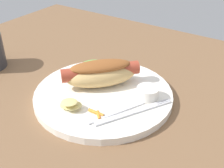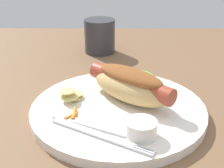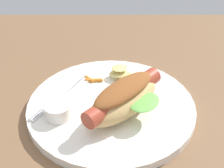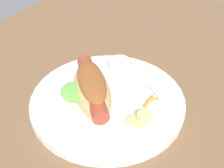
{
  "view_description": "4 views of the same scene",
  "coord_description": "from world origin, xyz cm",
  "px_view_note": "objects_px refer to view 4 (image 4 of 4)",
  "views": [
    {
      "loc": [
        28.99,
        -44.47,
        36.24
      ],
      "look_at": [
        -0.05,
        -1.07,
        3.64
      ],
      "focal_mm": 45.77,
      "sensor_mm": 36.0,
      "label": 1
    },
    {
      "loc": [
        44.53,
        -2.65,
        27.39
      ],
      "look_at": [
        -1.16,
        -3.15,
        5.98
      ],
      "focal_mm": 48.57,
      "sensor_mm": 36.0,
      "label": 2
    },
    {
      "loc": [
        -1.69,
        46.23,
        40.33
      ],
      "look_at": [
        -1.84,
        -2.72,
        5.65
      ],
      "focal_mm": 54.89,
      "sensor_mm": 36.0,
      "label": 3
    },
    {
      "loc": [
        -37.2,
        -27.52,
        40.44
      ],
      "look_at": [
        -0.35,
        -2.23,
        4.35
      ],
      "focal_mm": 47.66,
      "sensor_mm": 36.0,
      "label": 4
    }
  ],
  "objects_px": {
    "plate": "(108,101)",
    "knife": "(140,85)",
    "hot_dog": "(92,88)",
    "sauce_ramekin": "(119,65)",
    "fork": "(144,79)",
    "carrot_garnish": "(150,101)",
    "chips_pile": "(140,118)"
  },
  "relations": [
    {
      "from": "sauce_ramekin",
      "to": "hot_dog",
      "type": "bearing_deg",
      "value": -173.4
    },
    {
      "from": "carrot_garnish",
      "to": "fork",
      "type": "bearing_deg",
      "value": 38.89
    },
    {
      "from": "plate",
      "to": "fork",
      "type": "distance_m",
      "value": 0.1
    },
    {
      "from": "hot_dog",
      "to": "knife",
      "type": "height_order",
      "value": "hot_dog"
    },
    {
      "from": "plate",
      "to": "fork",
      "type": "height_order",
      "value": "fork"
    },
    {
      "from": "plate",
      "to": "fork",
      "type": "xyz_separation_m",
      "value": [
        0.09,
        -0.03,
        0.01
      ]
    },
    {
      "from": "hot_dog",
      "to": "carrot_garnish",
      "type": "bearing_deg",
      "value": -105.36
    },
    {
      "from": "knife",
      "to": "carrot_garnish",
      "type": "xyz_separation_m",
      "value": [
        -0.03,
        -0.04,
        0.0
      ]
    },
    {
      "from": "plate",
      "to": "fork",
      "type": "relative_size",
      "value": 1.96
    },
    {
      "from": "hot_dog",
      "to": "knife",
      "type": "bearing_deg",
      "value": -77.07
    },
    {
      "from": "hot_dog",
      "to": "sauce_ramekin",
      "type": "distance_m",
      "value": 0.12
    },
    {
      "from": "hot_dog",
      "to": "sauce_ramekin",
      "type": "xyz_separation_m",
      "value": [
        0.11,
        0.01,
        -0.02
      ]
    },
    {
      "from": "fork",
      "to": "carrot_garnish",
      "type": "distance_m",
      "value": 0.07
    },
    {
      "from": "plate",
      "to": "hot_dog",
      "type": "relative_size",
      "value": 1.87
    },
    {
      "from": "plate",
      "to": "sauce_ramekin",
      "type": "height_order",
      "value": "sauce_ramekin"
    },
    {
      "from": "plate",
      "to": "sauce_ramekin",
      "type": "distance_m",
      "value": 0.1
    },
    {
      "from": "sauce_ramekin",
      "to": "knife",
      "type": "xyz_separation_m",
      "value": [
        -0.02,
        -0.06,
        -0.01
      ]
    },
    {
      "from": "sauce_ramekin",
      "to": "carrot_garnish",
      "type": "height_order",
      "value": "sauce_ramekin"
    },
    {
      "from": "plate",
      "to": "hot_dog",
      "type": "distance_m",
      "value": 0.05
    },
    {
      "from": "knife",
      "to": "carrot_garnish",
      "type": "height_order",
      "value": "carrot_garnish"
    },
    {
      "from": "knife",
      "to": "hot_dog",
      "type": "bearing_deg",
      "value": 85.57
    },
    {
      "from": "plate",
      "to": "knife",
      "type": "height_order",
      "value": "knife"
    },
    {
      "from": "sauce_ramekin",
      "to": "fork",
      "type": "bearing_deg",
      "value": -89.21
    },
    {
      "from": "hot_dog",
      "to": "chips_pile",
      "type": "bearing_deg",
      "value": -137.27
    },
    {
      "from": "fork",
      "to": "carrot_garnish",
      "type": "bearing_deg",
      "value": 158.57
    },
    {
      "from": "sauce_ramekin",
      "to": "plate",
      "type": "bearing_deg",
      "value": -160.27
    },
    {
      "from": "plate",
      "to": "chips_pile",
      "type": "relative_size",
      "value": 5.35
    },
    {
      "from": "plate",
      "to": "carrot_garnish",
      "type": "relative_size",
      "value": 8.23
    },
    {
      "from": "hot_dog",
      "to": "plate",
      "type": "bearing_deg",
      "value": -89.69
    },
    {
      "from": "chips_pile",
      "to": "carrot_garnish",
      "type": "bearing_deg",
      "value": 10.19
    },
    {
      "from": "carrot_garnish",
      "to": "sauce_ramekin",
      "type": "bearing_deg",
      "value": 63.31
    },
    {
      "from": "plate",
      "to": "sauce_ramekin",
      "type": "relative_size",
      "value": 6.5
    }
  ]
}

